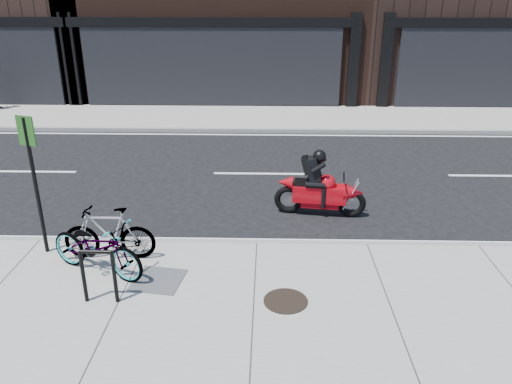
{
  "coord_description": "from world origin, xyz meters",
  "views": [
    {
      "loc": [
        0.19,
        -10.04,
        4.43
      ],
      "look_at": [
        -0.03,
        -1.43,
        0.9
      ],
      "focal_mm": 35.0,
      "sensor_mm": 36.0,
      "label": 1
    }
  ],
  "objects_px": {
    "sign_post": "(34,174)",
    "manhole_cover": "(286,301)",
    "utility_grate": "(158,280)",
    "bicycle_rear": "(109,233)",
    "motorcycle": "(324,189)",
    "bike_rack": "(98,272)",
    "bicycle_front": "(97,247)"
  },
  "relations": [
    {
      "from": "sign_post",
      "to": "manhole_cover",
      "type": "bearing_deg",
      "value": -0.52
    },
    {
      "from": "utility_grate",
      "to": "bicycle_rear",
      "type": "bearing_deg",
      "value": 143.64
    },
    {
      "from": "utility_grate",
      "to": "motorcycle",
      "type": "bearing_deg",
      "value": 44.53
    },
    {
      "from": "bike_rack",
      "to": "sign_post",
      "type": "distance_m",
      "value": 2.27
    },
    {
      "from": "bicycle_rear",
      "to": "sign_post",
      "type": "height_order",
      "value": "sign_post"
    },
    {
      "from": "bike_rack",
      "to": "manhole_cover",
      "type": "bearing_deg",
      "value": 1.36
    },
    {
      "from": "bicycle_rear",
      "to": "motorcycle",
      "type": "xyz_separation_m",
      "value": [
        3.83,
        2.15,
        -0.02
      ]
    },
    {
      "from": "bike_rack",
      "to": "bicycle_front",
      "type": "relative_size",
      "value": 0.48
    },
    {
      "from": "bicycle_rear",
      "to": "motorcycle",
      "type": "relative_size",
      "value": 0.82
    },
    {
      "from": "manhole_cover",
      "to": "utility_grate",
      "type": "height_order",
      "value": "same"
    },
    {
      "from": "bicycle_front",
      "to": "bicycle_rear",
      "type": "xyz_separation_m",
      "value": [
        0.05,
        0.48,
        -0.0
      ]
    },
    {
      "from": "bicycle_front",
      "to": "motorcycle",
      "type": "bearing_deg",
      "value": -31.85
    },
    {
      "from": "motorcycle",
      "to": "manhole_cover",
      "type": "distance_m",
      "value": 3.5
    },
    {
      "from": "bike_rack",
      "to": "bicycle_rear",
      "type": "distance_m",
      "value": 1.3
    },
    {
      "from": "motorcycle",
      "to": "bike_rack",
      "type": "bearing_deg",
      "value": -128.69
    },
    {
      "from": "bike_rack",
      "to": "utility_grate",
      "type": "xyz_separation_m",
      "value": [
        0.71,
        0.58,
        -0.5
      ]
    },
    {
      "from": "bicycle_rear",
      "to": "bike_rack",
      "type": "bearing_deg",
      "value": 10.28
    },
    {
      "from": "motorcycle",
      "to": "manhole_cover",
      "type": "relative_size",
      "value": 2.89
    },
    {
      "from": "bicycle_rear",
      "to": "motorcycle",
      "type": "distance_m",
      "value": 4.39
    },
    {
      "from": "bicycle_rear",
      "to": "sign_post",
      "type": "relative_size",
      "value": 0.64
    },
    {
      "from": "bicycle_rear",
      "to": "utility_grate",
      "type": "relative_size",
      "value": 2.09
    },
    {
      "from": "bicycle_front",
      "to": "utility_grate",
      "type": "height_order",
      "value": "bicycle_front"
    },
    {
      "from": "utility_grate",
      "to": "sign_post",
      "type": "height_order",
      "value": "sign_post"
    },
    {
      "from": "bike_rack",
      "to": "bicycle_front",
      "type": "bearing_deg",
      "value": 109.69
    },
    {
      "from": "sign_post",
      "to": "bicycle_front",
      "type": "bearing_deg",
      "value": -12.32
    },
    {
      "from": "bike_rack",
      "to": "motorcycle",
      "type": "relative_size",
      "value": 0.45
    },
    {
      "from": "bicycle_front",
      "to": "motorcycle",
      "type": "height_order",
      "value": "motorcycle"
    },
    {
      "from": "bicycle_front",
      "to": "utility_grate",
      "type": "bearing_deg",
      "value": -77.95
    },
    {
      "from": "bicycle_front",
      "to": "sign_post",
      "type": "distance_m",
      "value": 1.66
    },
    {
      "from": "bike_rack",
      "to": "motorcycle",
      "type": "height_order",
      "value": "motorcycle"
    },
    {
      "from": "sign_post",
      "to": "bike_rack",
      "type": "bearing_deg",
      "value": -27.5
    },
    {
      "from": "bicycle_front",
      "to": "sign_post",
      "type": "bearing_deg",
      "value": 83.47
    }
  ]
}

